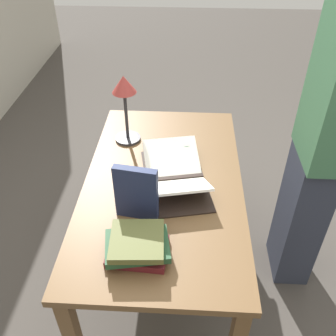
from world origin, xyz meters
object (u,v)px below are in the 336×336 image
object	(u,v)px
book_stack_tall	(137,246)
person_reader	(320,151)
open_book	(175,175)
reading_lamp	(125,95)
book_standing_upright	(136,193)
coffee_mug	(185,148)

from	to	relation	value
book_stack_tall	person_reader	bearing A→B (deg)	-55.52
open_book	reading_lamp	size ratio (longest dim) A/B	1.44
book_standing_upright	person_reader	world-z (taller)	person_reader
open_book	reading_lamp	world-z (taller)	reading_lamp
coffee_mug	person_reader	world-z (taller)	person_reader
reading_lamp	open_book	bearing A→B (deg)	-140.62
coffee_mug	reading_lamp	bearing A→B (deg)	68.91
open_book	coffee_mug	distance (m)	0.23
book_stack_tall	coffee_mug	world-z (taller)	book_stack_tall
book_stack_tall	person_reader	size ratio (longest dim) A/B	0.16
book_stack_tall	reading_lamp	bearing A→B (deg)	10.73
reading_lamp	book_standing_upright	bearing A→B (deg)	-167.99
reading_lamp	person_reader	distance (m)	1.05
open_book	coffee_mug	size ratio (longest dim) A/B	5.16
open_book	person_reader	distance (m)	0.73
book_standing_upright	person_reader	distance (m)	0.95
reading_lamp	book_stack_tall	bearing A→B (deg)	-169.27
open_book	book_stack_tall	bearing A→B (deg)	152.69
reading_lamp	coffee_mug	xyz separation A→B (m)	(-0.13, -0.34, -0.24)
book_stack_tall	book_standing_upright	size ratio (longest dim) A/B	1.04
open_book	coffee_mug	xyz separation A→B (m)	(0.22, -0.05, 0.01)
open_book	book_standing_upright	bearing A→B (deg)	136.71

